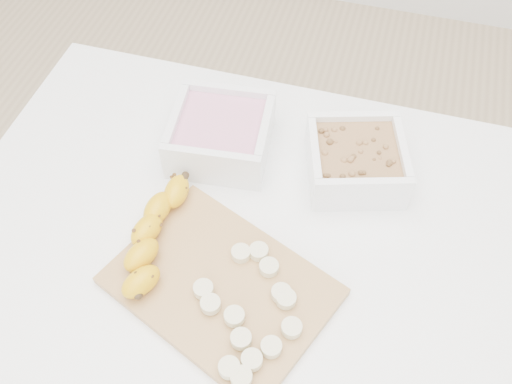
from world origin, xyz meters
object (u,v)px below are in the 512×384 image
(cutting_board, at_px, (221,286))
(banana, at_px, (154,236))
(bowl_yogurt, at_px, (221,133))
(bowl_granola, at_px, (356,160))
(table, at_px, (251,257))

(cutting_board, height_order, banana, banana)
(bowl_yogurt, xyz_separation_m, bowl_granola, (0.24, 0.01, -0.00))
(cutting_board, bearing_deg, bowl_granola, 60.74)
(banana, bearing_deg, table, 38.34)
(table, relative_size, banana, 4.47)
(table, height_order, cutting_board, cutting_board)
(bowl_yogurt, relative_size, bowl_granola, 0.94)
(bowl_yogurt, height_order, banana, bowl_yogurt)
(banana, bearing_deg, bowl_yogurt, 89.66)
(bowl_yogurt, bearing_deg, table, -56.80)
(table, distance_m, cutting_board, 0.16)
(bowl_yogurt, distance_m, cutting_board, 0.28)
(bowl_granola, bearing_deg, table, -131.85)
(bowl_granola, relative_size, banana, 0.89)
(bowl_yogurt, bearing_deg, bowl_granola, 1.65)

